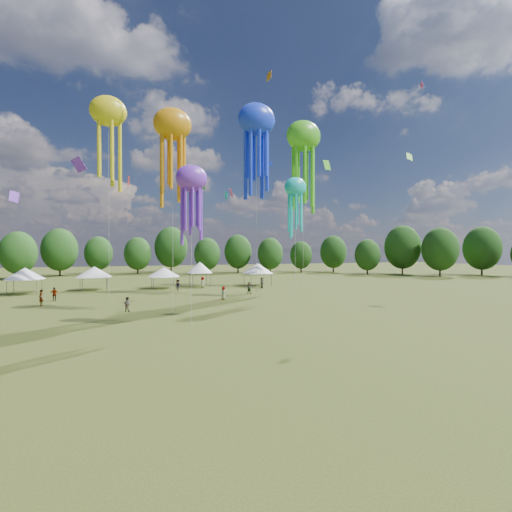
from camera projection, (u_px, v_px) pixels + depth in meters
name	position (u px, v px, depth m)	size (l,w,h in m)	color
ground	(407.00, 431.00, 12.93)	(300.00, 300.00, 0.00)	#384416
spectator_near	(127.00, 304.00, 38.15)	(0.75, 0.59, 1.55)	gray
spectators_far	(197.00, 287.00, 54.74)	(31.67, 16.49, 1.92)	gray
festival_tents	(155.00, 271.00, 61.73)	(42.59, 7.66, 4.41)	#47474C
show_kites	(250.00, 149.00, 53.10)	(36.52, 28.41, 28.74)	orange
small_kites	(192.00, 92.00, 51.89)	(72.68, 66.56, 40.68)	orange
treeline	(150.00, 250.00, 69.97)	(201.57, 95.24, 13.43)	#38281C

